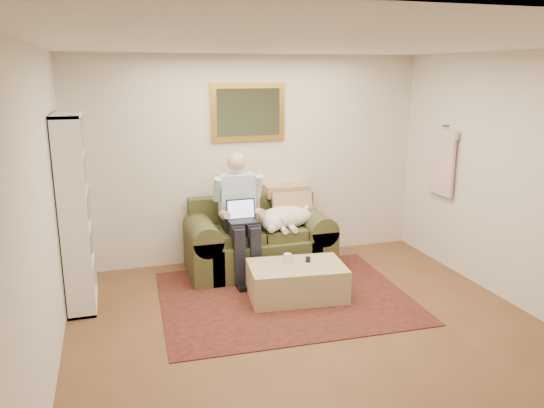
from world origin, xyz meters
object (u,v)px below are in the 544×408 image
sofa (259,246)px  laptop (242,215)px  ottoman (297,281)px  sleeping_dog (285,217)px  coffee_mug (287,258)px  seated_man (241,217)px  bookshelf (75,212)px

sofa → laptop: size_ratio=5.15×
sofa → ottoman: 0.96m
sofa → sleeping_dog: sofa is taller
sleeping_dog → laptop: bearing=-166.4°
coffee_mug → sleeping_dog: bearing=73.3°
ottoman → sleeping_dog: bearing=79.8°
sofa → laptop: laptop is taller
seated_man → bookshelf: size_ratio=0.74×
sleeping_dog → ottoman: 0.99m
seated_man → coffee_mug: size_ratio=14.70×
seated_man → bookshelf: (-1.80, -0.26, 0.26)m
sleeping_dog → bookshelf: size_ratio=0.36×
laptop → bookshelf: 1.82m
sofa → sleeping_dog: bearing=-15.7°
sofa → bookshelf: bearing=-168.4°
laptop → coffee_mug: bearing=-60.0°
laptop → bookshelf: bearing=-173.8°
seated_man → ottoman: size_ratio=1.44×
laptop → ottoman: 1.01m
sofa → coffee_mug: 0.85m
sleeping_dog → coffee_mug: sleeping_dog is taller
seated_man → sleeping_dog: bearing=7.1°
sleeping_dog → bookshelf: 2.42m
coffee_mug → sofa: bearing=96.1°
bookshelf → ottoman: bearing=-13.1°
sofa → coffee_mug: (0.09, -0.84, 0.12)m
laptop → sleeping_dog: size_ratio=0.47×
laptop → sleeping_dog: (0.58, 0.14, -0.10)m
seated_man → laptop: bearing=-90.0°
seated_man → coffee_mug: (0.35, -0.68, -0.31)m
laptop → ottoman: size_ratio=0.33×
sofa → bookshelf: 2.22m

